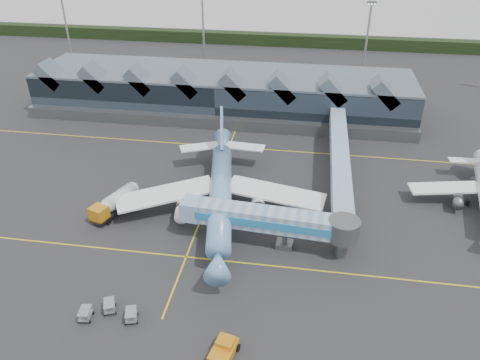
% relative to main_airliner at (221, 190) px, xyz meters
% --- Properties ---
extents(ground, '(260.00, 260.00, 0.00)m').
position_rel_main_airliner_xyz_m(ground, '(-2.74, -4.91, -3.83)').
color(ground, '#252527').
rests_on(ground, ground).
extents(taxi_stripes, '(120.00, 60.00, 0.01)m').
position_rel_main_airliner_xyz_m(taxi_stripes, '(-2.74, 5.09, -3.82)').
color(taxi_stripes, gold).
rests_on(taxi_stripes, ground).
extents(tree_line_far, '(260.00, 4.00, 4.00)m').
position_rel_main_airliner_xyz_m(tree_line_far, '(-2.74, 105.09, -1.83)').
color(tree_line_far, black).
rests_on(tree_line_far, ground).
extents(terminal, '(90.00, 22.25, 12.52)m').
position_rel_main_airliner_xyz_m(terminal, '(-7.80, 42.44, 1.05)').
color(terminal, black).
rests_on(terminal, ground).
extents(light_masts, '(132.40, 42.56, 22.45)m').
position_rel_main_airliner_xyz_m(light_masts, '(18.26, 57.89, 8.66)').
color(light_masts, gray).
rests_on(light_masts, ground).
extents(main_airliner, '(34.77, 40.44, 13.02)m').
position_rel_main_airliner_xyz_m(main_airliner, '(0.00, 0.00, 0.00)').
color(main_airliner, '#6996D4').
rests_on(main_airliner, ground).
extents(jet_bridge, '(26.37, 5.75, 6.33)m').
position_rel_main_airliner_xyz_m(jet_bridge, '(10.20, -8.30, 0.64)').
color(jet_bridge, '#7295BE').
rests_on(jet_bridge, ground).
extents(fuel_truck, '(5.74, 10.18, 3.45)m').
position_rel_main_airliner_xyz_m(fuel_truck, '(-17.08, -3.29, -1.89)').
color(fuel_truck, black).
rests_on(fuel_truck, ground).
extents(pushback_tug, '(3.53, 4.79, 1.96)m').
position_rel_main_airliner_xyz_m(pushback_tug, '(5.87, -28.98, -2.95)').
color(pushback_tug, '#C07612').
rests_on(pushback_tug, ground).
extents(baggage_carts, '(7.41, 4.02, 1.45)m').
position_rel_main_airliner_xyz_m(baggage_carts, '(-9.36, -25.43, -3.01)').
color(baggage_carts, '#919399').
rests_on(baggage_carts, ground).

